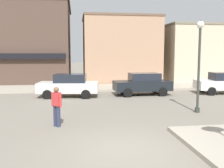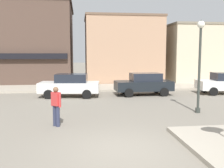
{
  "view_description": "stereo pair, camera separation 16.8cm",
  "coord_description": "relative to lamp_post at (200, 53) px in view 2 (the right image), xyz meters",
  "views": [
    {
      "loc": [
        -1.42,
        -7.62,
        2.92
      ],
      "look_at": [
        0.24,
        4.5,
        1.5
      ],
      "focal_mm": 42.0,
      "sensor_mm": 36.0,
      "label": 1
    },
    {
      "loc": [
        -1.25,
        -7.64,
        2.92
      ],
      "look_at": [
        0.24,
        4.5,
        1.5
      ],
      "focal_mm": 42.0,
      "sensor_mm": 36.0,
      "label": 2
    }
  ],
  "objects": [
    {
      "name": "lamp_post",
      "position": [
        0.0,
        0.0,
        0.0
      ],
      "size": [
        0.36,
        0.36,
        4.54
      ],
      "color": "#333833",
      "rests_on": "ground"
    },
    {
      "name": "building_storefront_left_near",
      "position": [
        -1.45,
        14.58,
        0.35
      ],
      "size": [
        7.6,
        5.57,
        6.61
      ],
      "color": "tan",
      "rests_on": "ground"
    },
    {
      "name": "ground_plane",
      "position": [
        -4.55,
        -4.52,
        -2.96
      ],
      "size": [
        160.0,
        160.0,
        0.0
      ],
      "primitive_type": "plane",
      "color": "gray"
    },
    {
      "name": "parked_car_nearest",
      "position": [
        -6.49,
        5.67,
        -2.15
      ],
      "size": [
        4.16,
        2.2,
        1.56
      ],
      "color": "white",
      "rests_on": "ground"
    },
    {
      "name": "building_storefront_left_mid",
      "position": [
        7.11,
        15.33,
        -0.01
      ],
      "size": [
        7.87,
        7.56,
        5.9
      ],
      "color": "beige",
      "rests_on": "ground"
    },
    {
      "name": "building_corner_shop",
      "position": [
        -11.55,
        16.55,
        1.03
      ],
      "size": [
        10.13,
        10.08,
        7.97
      ],
      "color": "brown",
      "rests_on": "ground"
    },
    {
      "name": "pedestrian_crossing_near",
      "position": [
        -6.77,
        -1.64,
        -2.09
      ],
      "size": [
        0.45,
        0.45,
        1.61
      ],
      "color": "#2D334C",
      "rests_on": "ground"
    },
    {
      "name": "parked_car_second",
      "position": [
        -1.31,
        5.84,
        -2.15
      ],
      "size": [
        4.06,
        2.0,
        1.56
      ],
      "color": "black",
      "rests_on": "ground"
    },
    {
      "name": "kerb_far",
      "position": [
        -4.55,
        9.77,
        -2.88
      ],
      "size": [
        80.0,
        4.0,
        0.15
      ],
      "primitive_type": "cube",
      "color": "#A89E8C",
      "rests_on": "ground"
    }
  ]
}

